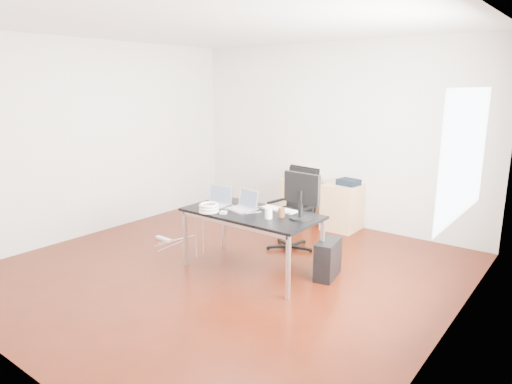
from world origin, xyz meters
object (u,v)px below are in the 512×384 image
Objects in this scene: filing_cabinet_right at (342,207)px; desk at (251,216)px; filing_cabinet_left at (301,200)px; pc_tower at (328,259)px; office_chair at (295,205)px.

desk is at bearing -92.85° from filing_cabinet_right.
pc_tower is at bearing -49.97° from filing_cabinet_left.
desk is 2.29× the size of filing_cabinet_left.
filing_cabinet_left is 0.74m from filing_cabinet_right.
filing_cabinet_right is (0.74, 0.00, 0.00)m from filing_cabinet_left.
filing_cabinet_left is at bearing 118.89° from pc_tower.
filing_cabinet_right is 1.56× the size of pc_tower.
desk reaches higher than filing_cabinet_left.
filing_cabinet_left is 1.00× the size of filing_cabinet_right.
filing_cabinet_left reaches higher than pc_tower.
desk reaches higher than pc_tower.
filing_cabinet_left is (-0.60, 1.12, -0.26)m from office_chair.
desk is at bearing -165.07° from pc_tower.
office_chair is 1.16m from filing_cabinet_right.
pc_tower is at bearing -27.32° from office_chair.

